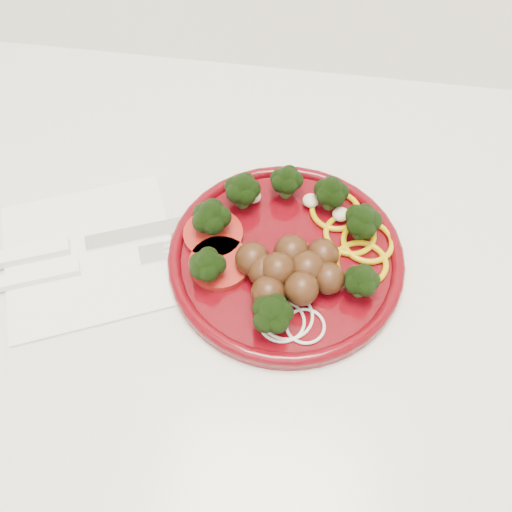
# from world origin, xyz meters

# --- Properties ---
(counter) EXTENTS (2.40, 0.60, 0.90)m
(counter) POSITION_xyz_m (0.00, 1.70, 0.45)
(counter) COLOR beige
(counter) RESTS_ON ground
(plate) EXTENTS (0.25, 0.25, 0.05)m
(plate) POSITION_xyz_m (0.29, 1.69, 0.92)
(plate) COLOR #4C040A
(plate) RESTS_ON counter
(napkin) EXTENTS (0.23, 0.23, 0.00)m
(napkin) POSITION_xyz_m (0.08, 1.67, 0.90)
(napkin) COLOR white
(napkin) RESTS_ON counter
(knife) EXTENTS (0.22, 0.11, 0.01)m
(knife) POSITION_xyz_m (0.05, 1.67, 0.91)
(knife) COLOR silver
(knife) RESTS_ON napkin
(fork) EXTENTS (0.20, 0.10, 0.01)m
(fork) POSITION_xyz_m (0.06, 1.64, 0.91)
(fork) COLOR white
(fork) RESTS_ON napkin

